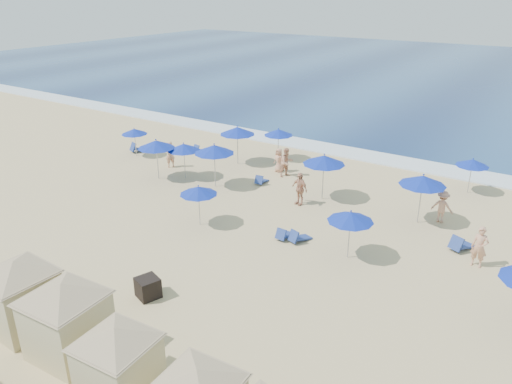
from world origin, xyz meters
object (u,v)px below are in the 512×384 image
(trash_bin, at_px, (148,288))
(beachgoer_2, at_px, (300,189))
(cabana_2, at_px, (117,353))
(umbrella_3, at_px, (184,147))
(umbrella_4, at_px, (278,132))
(umbrella_5, at_px, (214,149))
(beachgoer_5, at_px, (479,247))
(umbrella_6, at_px, (198,190))
(beachgoer_3, at_px, (442,207))
(umbrella_10, at_px, (423,180))
(umbrella_7, at_px, (324,160))
(cabana_0, at_px, (18,286))
(cabana_1, at_px, (65,310))
(beachgoer_1, at_px, (287,162))
(umbrella_2, at_px, (237,131))
(umbrella_8, at_px, (351,217))
(beachgoer_0, at_px, (170,154))
(umbrella_0, at_px, (134,131))
(beachgoer_4, at_px, (279,160))
(umbrella_1, at_px, (156,144))
(umbrella_9, at_px, (473,163))

(trash_bin, relative_size, beachgoer_2, 0.44)
(cabana_2, distance_m, umbrella_3, 17.99)
(umbrella_4, relative_size, umbrella_5, 0.84)
(umbrella_4, distance_m, beachgoer_5, 16.35)
(umbrella_6, distance_m, beachgoer_3, 12.33)
(umbrella_4, xyz_separation_m, umbrella_10, (11.11, -4.54, 0.34))
(umbrella_5, relative_size, umbrella_7, 1.00)
(cabana_0, xyz_separation_m, umbrella_10, (9.04, 16.09, 0.64))
(umbrella_3, distance_m, umbrella_4, 6.97)
(umbrella_10, bearing_deg, beachgoer_5, -39.88)
(cabana_1, xyz_separation_m, umbrella_3, (-7.62, 14.35, 0.34))
(trash_bin, distance_m, umbrella_4, 17.56)
(umbrella_5, xyz_separation_m, beachgoer_1, (2.67, 3.90, -1.42))
(umbrella_2, distance_m, beachgoer_2, 7.83)
(umbrella_8, xyz_separation_m, beachgoer_1, (-7.48, 7.36, -1.09))
(umbrella_3, relative_size, beachgoer_0, 1.31)
(umbrella_0, distance_m, beachgoer_4, 10.54)
(umbrella_4, xyz_separation_m, umbrella_8, (9.61, -9.82, 0.04))
(umbrella_10, distance_m, beachgoer_1, 9.33)
(beachgoer_3, bearing_deg, cabana_0, 62.19)
(cabana_1, relative_size, umbrella_0, 2.26)
(trash_bin, distance_m, beachgoer_0, 15.09)
(beachgoer_3, bearing_deg, umbrella_2, -3.58)
(umbrella_1, bearing_deg, umbrella_2, 63.76)
(trash_bin, bearing_deg, beachgoer_3, 78.86)
(umbrella_8, distance_m, beachgoer_3, 6.57)
(umbrella_1, bearing_deg, cabana_2, -49.45)
(umbrella_4, relative_size, beachgoer_5, 1.22)
(umbrella_3, bearing_deg, beachgoer_0, 155.08)
(cabana_0, height_order, beachgoer_5, cabana_0)
(cabana_1, bearing_deg, beachgoer_3, 66.11)
(umbrella_4, height_order, umbrella_6, umbrella_4)
(umbrella_8, bearing_deg, umbrella_9, 75.91)
(trash_bin, bearing_deg, umbrella_2, 132.21)
(umbrella_10, xyz_separation_m, beachgoer_2, (-6.16, -1.34, -1.38))
(umbrella_7, xyz_separation_m, beachgoer_0, (-10.84, -0.79, -1.45))
(cabana_1, height_order, umbrella_9, cabana_1)
(umbrella_5, xyz_separation_m, umbrella_10, (11.66, 1.81, -0.04))
(umbrella_8, relative_size, umbrella_10, 0.87)
(umbrella_3, xyz_separation_m, umbrella_10, (14.11, 1.74, 0.28))
(umbrella_0, bearing_deg, beachgoer_1, 12.57)
(umbrella_9, bearing_deg, umbrella_10, -102.36)
(umbrella_3, xyz_separation_m, beachgoer_0, (-2.17, 1.01, -1.13))
(umbrella_0, bearing_deg, umbrella_5, -10.05)
(umbrella_10, relative_size, beachgoer_0, 1.50)
(umbrella_0, height_order, umbrella_2, umbrella_2)
(cabana_2, height_order, beachgoer_4, cabana_2)
(trash_bin, distance_m, cabana_0, 4.56)
(cabana_1, relative_size, beachgoer_5, 2.51)
(trash_bin, distance_m, cabana_1, 3.93)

